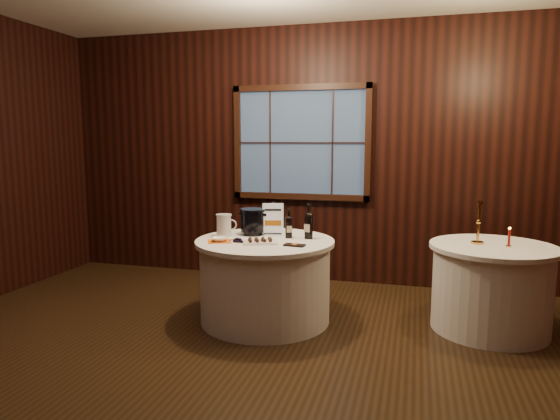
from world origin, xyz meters
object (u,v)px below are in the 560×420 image
(port_bottle_left, at_px, (289,225))
(ice_bucket, at_px, (253,221))
(side_table, at_px, (491,287))
(chocolate_plate, at_px, (260,241))
(main_table, at_px, (265,280))
(brass_candlestick, at_px, (478,228))
(cracker_bowl, at_px, (219,239))
(sign_stand, at_px, (273,224))
(chocolate_box, at_px, (294,245))
(port_bottle_right, at_px, (309,224))
(glass_pitcher, at_px, (224,225))
(grape_bunch, at_px, (239,240))
(red_candle, at_px, (509,239))

(port_bottle_left, distance_m, ice_bucket, 0.38)
(side_table, distance_m, chocolate_plate, 2.09)
(main_table, xyz_separation_m, brass_candlestick, (1.87, 0.33, 0.52))
(side_table, relative_size, cracker_bowl, 7.57)
(ice_bucket, height_order, brass_candlestick, brass_candlestick)
(sign_stand, relative_size, chocolate_box, 1.79)
(main_table, xyz_separation_m, port_bottle_right, (0.38, 0.16, 0.52))
(port_bottle_left, bearing_deg, glass_pitcher, 166.10)
(sign_stand, distance_m, glass_pitcher, 0.47)
(side_table, bearing_deg, port_bottle_right, -175.06)
(grape_bunch, xyz_separation_m, glass_pitcher, (-0.22, 0.21, 0.09))
(sign_stand, distance_m, brass_candlestick, 1.86)
(side_table, xyz_separation_m, chocolate_box, (-1.67, -0.49, 0.39))
(grape_bunch, bearing_deg, ice_bucket, 88.59)
(glass_pitcher, relative_size, red_candle, 1.24)
(chocolate_plate, distance_m, glass_pitcher, 0.48)
(port_bottle_left, height_order, chocolate_plate, port_bottle_left)
(chocolate_box, bearing_deg, red_candle, 21.34)
(grape_bunch, xyz_separation_m, brass_candlestick, (2.06, 0.49, 0.12))
(port_bottle_left, bearing_deg, chocolate_plate, -144.55)
(sign_stand, height_order, chocolate_plate, sign_stand)
(port_bottle_left, bearing_deg, cracker_bowl, -172.69)
(glass_pitcher, height_order, brass_candlestick, brass_candlestick)
(grape_bunch, distance_m, cracker_bowl, 0.18)
(main_table, relative_size, red_candle, 7.43)
(chocolate_plate, height_order, grape_bunch, chocolate_plate)
(sign_stand, distance_m, port_bottle_left, 0.20)
(main_table, bearing_deg, chocolate_plate, -88.55)
(side_table, height_order, red_candle, red_candle)
(side_table, height_order, sign_stand, sign_stand)
(main_table, xyz_separation_m, cracker_bowl, (-0.37, -0.18, 0.40))
(glass_pitcher, bearing_deg, brass_candlestick, -17.11)
(side_table, relative_size, sign_stand, 3.34)
(side_table, relative_size, port_bottle_right, 3.32)
(chocolate_plate, distance_m, cracker_bowl, 0.38)
(grape_bunch, height_order, glass_pitcher, glass_pitcher)
(chocolate_box, relative_size, brass_candlestick, 0.47)
(port_bottle_right, xyz_separation_m, chocolate_box, (-0.05, -0.35, -0.13))
(sign_stand, relative_size, glass_pitcher, 1.51)
(main_table, bearing_deg, chocolate_box, -30.24)
(chocolate_box, xyz_separation_m, glass_pitcher, (-0.75, 0.24, 0.10))
(chocolate_box, bearing_deg, glass_pitcher, 169.36)
(grape_bunch, distance_m, glass_pitcher, 0.32)
(sign_stand, height_order, cracker_bowl, sign_stand)
(grape_bunch, bearing_deg, glass_pitcher, 136.66)
(grape_bunch, relative_size, red_candle, 0.97)
(sign_stand, distance_m, cracker_bowl, 0.57)
(port_bottle_right, height_order, grape_bunch, port_bottle_right)
(chocolate_plate, distance_m, brass_candlestick, 1.93)
(main_table, relative_size, cracker_bowl, 8.97)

